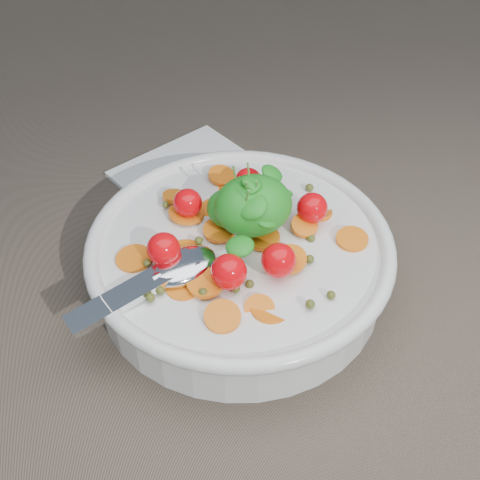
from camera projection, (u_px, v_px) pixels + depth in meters
name	position (u px, v px, depth m)	size (l,w,h in m)	color
ground	(220.00, 286.00, 0.61)	(6.00, 6.00, 0.00)	#6F604F
bowl	(240.00, 257.00, 0.59)	(0.32, 0.30, 0.13)	white
napkin	(191.00, 174.00, 0.74)	(0.16, 0.14, 0.01)	white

